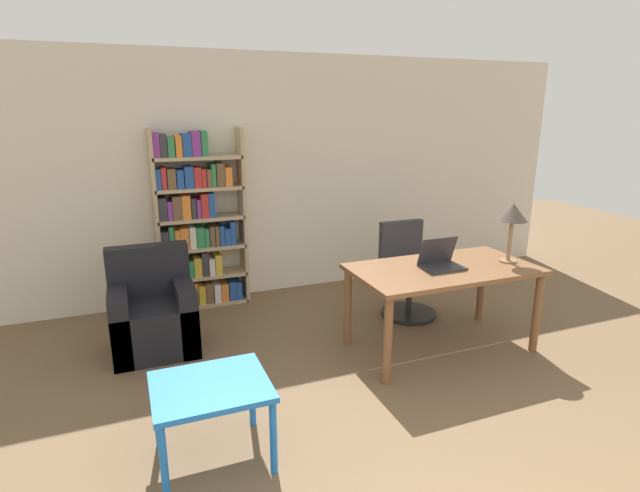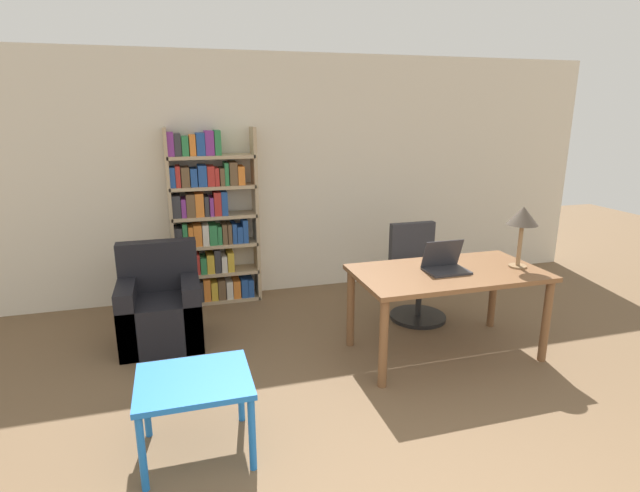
{
  "view_description": "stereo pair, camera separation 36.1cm",
  "coord_description": "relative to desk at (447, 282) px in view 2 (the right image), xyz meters",
  "views": [
    {
      "loc": [
        -1.46,
        -0.96,
        2.1
      ],
      "look_at": [
        -0.01,
        2.7,
        1.02
      ],
      "focal_mm": 28.0,
      "sensor_mm": 36.0,
      "label": 1
    },
    {
      "loc": [
        -1.12,
        -1.08,
        2.1
      ],
      "look_at": [
        -0.01,
        2.7,
        1.02
      ],
      "focal_mm": 28.0,
      "sensor_mm": 36.0,
      "label": 2
    }
  ],
  "objects": [
    {
      "name": "office_chair",
      "position": [
        0.13,
        0.81,
        -0.23
      ],
      "size": [
        0.57,
        0.57,
        0.97
      ],
      "color": "black",
      "rests_on": "ground_plane"
    },
    {
      "name": "side_table_blue",
      "position": [
        -2.17,
        -0.76,
        -0.22
      ],
      "size": [
        0.69,
        0.58,
        0.52
      ],
      "color": "blue",
      "rests_on": "ground_plane"
    },
    {
      "name": "wall_back",
      "position": [
        -1.07,
        2.03,
        0.68
      ],
      "size": [
        8.0,
        0.06,
        2.7
      ],
      "color": "beige",
      "rests_on": "ground_plane"
    },
    {
      "name": "armchair",
      "position": [
        -2.4,
        0.92,
        -0.35
      ],
      "size": [
        0.71,
        0.65,
        0.92
      ],
      "color": "black",
      "rests_on": "ground_plane"
    },
    {
      "name": "table_lamp",
      "position": [
        0.64,
        -0.07,
        0.53
      ],
      "size": [
        0.26,
        0.26,
        0.54
      ],
      "color": "olive",
      "rests_on": "desk"
    },
    {
      "name": "desk",
      "position": [
        0.0,
        0.0,
        0.0
      ],
      "size": [
        1.61,
        0.86,
        0.77
      ],
      "color": "brown",
      "rests_on": "ground_plane"
    },
    {
      "name": "bookshelf",
      "position": [
        -1.86,
        1.84,
        0.23
      ],
      "size": [
        0.94,
        0.28,
        1.92
      ],
      "color": "tan",
      "rests_on": "ground_plane"
    },
    {
      "name": "laptop",
      "position": [
        -0.03,
        0.01,
        0.15
      ],
      "size": [
        0.35,
        0.26,
        0.26
      ],
      "color": "#2D2D33",
      "rests_on": "desk"
    }
  ]
}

